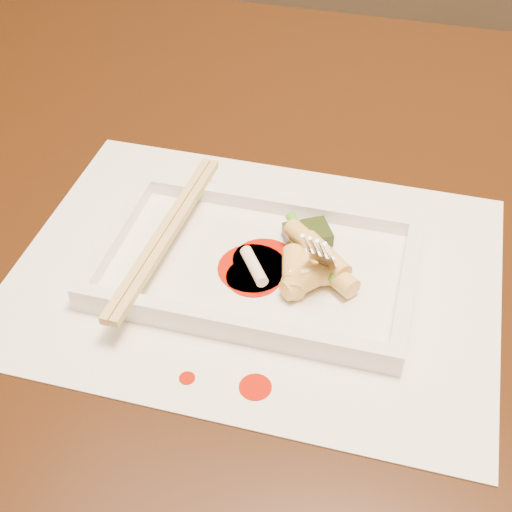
% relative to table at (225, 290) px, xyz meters
% --- Properties ---
extents(table, '(1.40, 0.90, 0.75)m').
position_rel_table_xyz_m(table, '(0.00, 0.00, 0.00)').
color(table, black).
rests_on(table, ground).
extents(placemat, '(0.40, 0.30, 0.00)m').
position_rel_table_xyz_m(placemat, '(0.05, -0.07, 0.10)').
color(placemat, white).
rests_on(placemat, table).
extents(sauce_splatter_a, '(0.02, 0.02, 0.00)m').
position_rel_table_xyz_m(sauce_splatter_a, '(0.08, -0.18, 0.10)').
color(sauce_splatter_a, '#B01405').
rests_on(sauce_splatter_a, placemat).
extents(sauce_splatter_b, '(0.01, 0.01, 0.00)m').
position_rel_table_xyz_m(sauce_splatter_b, '(0.03, -0.19, 0.10)').
color(sauce_splatter_b, '#B01405').
rests_on(sauce_splatter_b, placemat).
extents(plate_base, '(0.26, 0.16, 0.01)m').
position_rel_table_xyz_m(plate_base, '(0.05, -0.07, 0.11)').
color(plate_base, white).
rests_on(plate_base, placemat).
extents(plate_rim_far, '(0.26, 0.01, 0.01)m').
position_rel_table_xyz_m(plate_rim_far, '(0.05, 0.01, 0.12)').
color(plate_rim_far, white).
rests_on(plate_rim_far, plate_base).
extents(plate_rim_near, '(0.26, 0.01, 0.01)m').
position_rel_table_xyz_m(plate_rim_near, '(0.05, -0.14, 0.12)').
color(plate_rim_near, white).
rests_on(plate_rim_near, plate_base).
extents(plate_rim_left, '(0.01, 0.14, 0.01)m').
position_rel_table_xyz_m(plate_rim_left, '(-0.07, -0.07, 0.12)').
color(plate_rim_left, white).
rests_on(plate_rim_left, plate_base).
extents(plate_rim_right, '(0.01, 0.14, 0.01)m').
position_rel_table_xyz_m(plate_rim_right, '(0.17, -0.07, 0.12)').
color(plate_rim_right, white).
rests_on(plate_rim_right, plate_base).
extents(veg_piece, '(0.05, 0.04, 0.01)m').
position_rel_table_xyz_m(veg_piece, '(0.09, -0.03, 0.12)').
color(veg_piece, black).
rests_on(veg_piece, plate_base).
extents(scallion_white, '(0.03, 0.04, 0.01)m').
position_rel_table_xyz_m(scallion_white, '(0.05, -0.08, 0.12)').
color(scallion_white, '#EAEACC').
rests_on(scallion_white, plate_base).
extents(scallion_green, '(0.06, 0.07, 0.01)m').
position_rel_table_xyz_m(scallion_green, '(0.09, -0.05, 0.12)').
color(scallion_green, '#409718').
rests_on(scallion_green, plate_base).
extents(chopstick_a, '(0.02, 0.21, 0.01)m').
position_rel_table_xyz_m(chopstick_a, '(-0.03, -0.07, 0.13)').
color(chopstick_a, tan).
rests_on(chopstick_a, plate_rim_near).
extents(chopstick_b, '(0.02, 0.21, 0.01)m').
position_rel_table_xyz_m(chopstick_b, '(-0.02, -0.07, 0.13)').
color(chopstick_b, tan).
rests_on(chopstick_b, plate_rim_near).
extents(fork, '(0.09, 0.10, 0.14)m').
position_rel_table_xyz_m(fork, '(0.12, -0.05, 0.18)').
color(fork, silver).
rests_on(fork, plate_base).
extents(sauce_blob_0, '(0.05, 0.05, 0.00)m').
position_rel_table_xyz_m(sauce_blob_0, '(0.05, -0.08, 0.11)').
color(sauce_blob_0, '#B01405').
rests_on(sauce_blob_0, plate_base).
extents(sauce_blob_1, '(0.06, 0.06, 0.00)m').
position_rel_table_xyz_m(sauce_blob_1, '(0.05, -0.07, 0.11)').
color(sauce_blob_1, '#B01405').
rests_on(sauce_blob_1, plate_base).
extents(sauce_blob_2, '(0.05, 0.05, 0.00)m').
position_rel_table_xyz_m(sauce_blob_2, '(0.06, -0.06, 0.11)').
color(sauce_blob_2, '#B01405').
rests_on(sauce_blob_2, plate_base).
extents(rice_cake_0, '(0.04, 0.04, 0.02)m').
position_rel_table_xyz_m(rice_cake_0, '(0.12, -0.07, 0.12)').
color(rice_cake_0, '#EFD36F').
rests_on(rice_cake_0, plate_base).
extents(rice_cake_1, '(0.04, 0.04, 0.02)m').
position_rel_table_xyz_m(rice_cake_1, '(0.10, -0.08, 0.12)').
color(rice_cake_1, '#EFD36F').
rests_on(rice_cake_1, plate_base).
extents(rice_cake_2, '(0.05, 0.05, 0.02)m').
position_rel_table_xyz_m(rice_cake_2, '(0.11, -0.06, 0.13)').
color(rice_cake_2, '#EFD36F').
rests_on(rice_cake_2, plate_base).
extents(rice_cake_3, '(0.03, 0.05, 0.02)m').
position_rel_table_xyz_m(rice_cake_3, '(0.09, -0.07, 0.12)').
color(rice_cake_3, '#EFD36F').
rests_on(rice_cake_3, plate_base).
extents(rice_cake_4, '(0.05, 0.03, 0.02)m').
position_rel_table_xyz_m(rice_cake_4, '(0.10, -0.08, 0.12)').
color(rice_cake_4, '#EFD36F').
rests_on(rice_cake_4, plate_base).
extents(rice_cake_5, '(0.05, 0.04, 0.02)m').
position_rel_table_xyz_m(rice_cake_5, '(0.09, -0.05, 0.13)').
color(rice_cake_5, '#EFD36F').
rests_on(rice_cake_5, plate_base).
extents(rice_cake_6, '(0.03, 0.05, 0.02)m').
position_rel_table_xyz_m(rice_cake_6, '(0.08, -0.08, 0.12)').
color(rice_cake_6, '#EFD36F').
rests_on(rice_cake_6, plate_base).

